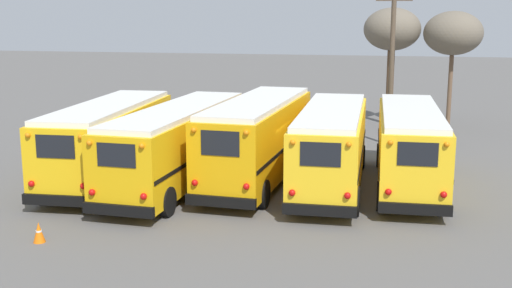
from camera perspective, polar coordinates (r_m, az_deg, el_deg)
name	(u,v)px	position (r m, az deg, el deg)	size (l,w,h in m)	color
ground_plane	(254,186)	(25.39, -0.19, -3.80)	(160.00, 160.00, 0.00)	#5B5956
school_bus_0	(109,139)	(26.59, -12.94, 0.42)	(3.01, 9.55, 3.17)	yellow
school_bus_1	(179,143)	(25.52, -6.85, 0.12)	(3.01, 10.84, 3.11)	#EAAA0F
school_bus_2	(258,138)	(25.73, 0.18, 0.57)	(3.03, 9.80, 3.35)	#E5A00C
school_bus_3	(331,145)	(25.05, 6.72, -0.06)	(2.62, 9.67, 3.15)	yellow
school_bus_4	(410,145)	(25.58, 13.49, -0.09)	(2.63, 9.43, 3.12)	yellow
utility_pole	(392,60)	(33.45, 11.97, 7.34)	(1.80, 0.25, 8.38)	brown
bare_tree_0	(453,34)	(39.45, 17.12, 9.35)	(3.39, 3.39, 6.84)	brown
bare_tree_1	(392,31)	(39.80, 12.01, 9.81)	(3.39, 3.39, 7.04)	brown
traffic_cone	(39,232)	(20.38, -18.74, -7.43)	(0.36, 0.36, 0.63)	orange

